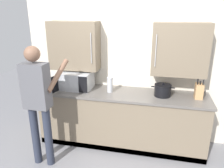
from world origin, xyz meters
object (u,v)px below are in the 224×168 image
thermos_flask (110,85)px  person_figure (38,97)px  stock_pot (163,90)px  microwave_oven (75,80)px  knife_block (199,91)px

thermos_flask → person_figure: size_ratio=0.14×
stock_pot → microwave_oven: bearing=178.9°
stock_pot → person_figure: 1.80m
microwave_oven → knife_block: (1.93, -0.01, -0.03)m
thermos_flask → microwave_oven: bearing=176.2°
microwave_oven → stock_pot: size_ratio=2.17×
thermos_flask → stock_pot: (0.81, 0.01, -0.03)m
microwave_oven → stock_pot: bearing=-1.1°
microwave_oven → person_figure: size_ratio=0.44×
stock_pot → person_figure: bearing=-154.8°
thermos_flask → person_figure: 1.11m
thermos_flask → person_figure: (-0.81, -0.75, 0.01)m
knife_block → person_figure: person_figure is taller
stock_pot → person_figure: person_figure is taller
microwave_oven → thermos_flask: (0.60, -0.04, -0.02)m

